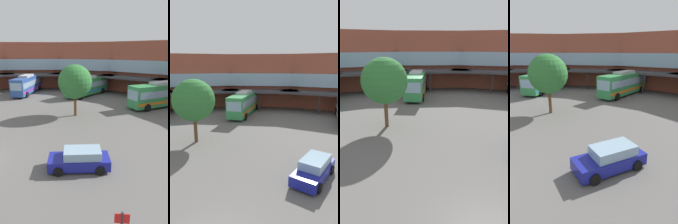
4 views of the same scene
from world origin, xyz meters
The scene contains 5 objects.
station_building centered at (0.00, 24.60, 5.04)m, with size 77.00×36.30×10.03m.
bus_0 centered at (-11.37, 23.73, 1.84)m, with size 4.04×10.62×3.64m.
bus_2 centered at (2.33, 26.21, 1.95)m, with size 5.69×11.20×3.85m.
parked_car centered at (6.53, 5.73, 0.74)m, with size 4.22×4.52×1.53m.
plaza_tree centered at (-3.27, 13.77, 4.48)m, with size 4.33×4.33×6.66m.
Camera 4 is at (9.46, -4.11, 6.98)m, focal length 30.75 mm.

